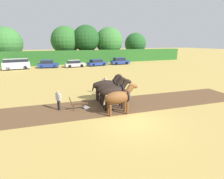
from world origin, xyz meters
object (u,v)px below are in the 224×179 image
parked_car_center_left (75,64)px  tree_center (86,39)px  farmer_at_plow (58,99)px  draft_horse_trail_left (110,89)px  tree_center_left (65,41)px  parked_car_center (97,63)px  parked_car_center_right (120,61)px  parked_van (16,64)px  tree_center_right (109,41)px  draft_horse_lead_left (119,97)px  draft_horse_lead_right (114,91)px  parked_car_left (48,64)px  tree_left (6,43)px  draft_horse_trail_right (106,85)px  plow (81,105)px  farmer_beside_team (105,84)px  tree_right (135,44)px

parked_car_center_left → tree_center: bearing=60.1°
farmer_at_plow → draft_horse_trail_left: bearing=-30.0°
tree_center_left → parked_car_center: tree_center_left is taller
parked_car_center_left → parked_car_center: 4.92m
tree_center → parked_car_center_right: tree_center is taller
parked_van → parked_car_center: 15.80m
parked_van → parked_car_center_right: parked_van is taller
tree_center_right → draft_horse_lead_left: bearing=-109.9°
draft_horse_lead_left → draft_horse_lead_right: 1.15m
draft_horse_lead_left → draft_horse_lead_right: bearing=90.2°
tree_center_left → tree_center: 5.39m
parked_car_left → draft_horse_lead_left: bearing=-72.6°
draft_horse_trail_left → parked_car_center_left: 23.68m
tree_left → tree_center: size_ratio=0.91×
parked_car_left → parked_car_center: 10.12m
tree_center_right → draft_horse_lead_right: tree_center_right is taller
tree_center → draft_horse_trail_right: 33.19m
tree_center_right → parked_car_center_left: (-11.54, -9.94, -4.60)m
plow → tree_center_right: bearing=70.2°
draft_horse_trail_right → parked_car_center: bearing=79.6°
parked_car_center_right → tree_left: bearing=157.7°
tree_center_left → parked_car_center_left: bearing=-89.6°
draft_horse_trail_left → plow: (-2.57, -0.37, -0.97)m
tree_center_left → farmer_beside_team: bearing=-91.1°
parked_van → parked_car_left: parked_van is taller
draft_horse_lead_right → parked_car_center: size_ratio=0.63×
draft_horse_trail_right → plow: draft_horse_trail_right is taller
tree_center → plow: size_ratio=5.99×
draft_horse_lead_left → draft_horse_trail_left: bearing=90.0°
tree_left → tree_center: (18.56, -1.50, 0.97)m
draft_horse_lead_right → draft_horse_trail_right: bearing=89.9°
tree_center → tree_right: bearing=9.5°
tree_center_left → parked_car_left: size_ratio=2.19×
draft_horse_trail_right → parked_car_center_left: bearing=91.6°
parked_car_center → parked_car_center_right: (5.79, 0.46, 0.08)m
farmer_beside_team → parked_car_center_right: (11.38, 21.55, -0.27)m
tree_center_right → plow: size_ratio=5.78×
tree_center_right → draft_horse_trail_left: size_ratio=3.30×
parked_car_center_left → parked_car_center_right: 10.72m
draft_horse_trail_left → farmer_beside_team: size_ratio=1.55×
draft_horse_lead_right → draft_horse_trail_left: draft_horse_lead_right is taller
tree_center_left → draft_horse_lead_left: size_ratio=3.40×
tree_center_left → tree_center: (5.12, -1.61, 0.50)m
parked_car_left → tree_right: bearing=33.0°
tree_left → tree_center_left: size_ratio=0.94×
farmer_at_plow → parked_van: (-5.46, 24.35, 0.17)m
draft_horse_lead_right → parked_van: (-9.55, 25.61, -0.34)m
draft_horse_lead_right → farmer_beside_team: (0.64, 3.96, -0.36)m
tree_center_right → parked_car_left: tree_center_right is taller
draft_horse_lead_left → parked_car_center_right: 29.28m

